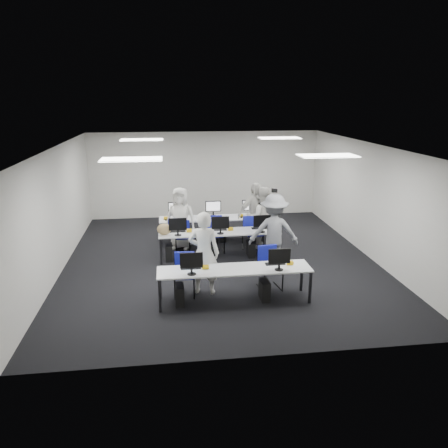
{
  "coord_description": "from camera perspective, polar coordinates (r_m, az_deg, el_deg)",
  "views": [
    {
      "loc": [
        -1.3,
        -10.72,
        4.18
      ],
      "look_at": [
        0.09,
        -0.02,
        1.0
      ],
      "focal_mm": 35.0,
      "sensor_mm": 36.0,
      "label": 1
    }
  ],
  "objects": [
    {
      "name": "equipment_front",
      "position": [
        9.21,
        0.19,
        -8.1
      ],
      "size": [
        2.51,
        0.41,
        1.19
      ],
      "color": "#0D52AD",
      "rests_on": "desk_front"
    },
    {
      "name": "desk_back",
      "position": [
        12.88,
        -1.33,
        0.64
      ],
      "size": [
        3.2,
        0.7,
        0.73
      ],
      "color": "silver",
      "rests_on": "ground"
    },
    {
      "name": "chair_5",
      "position": [
        12.46,
        -6.11,
        -1.9
      ],
      "size": [
        0.51,
        0.55,
        0.9
      ],
      "rotation": [
        0.0,
        0.0,
        -0.17
      ],
      "color": "navy",
      "rests_on": "ground"
    },
    {
      "name": "chair_7",
      "position": [
        12.49,
        3.48,
        -1.68
      ],
      "size": [
        0.54,
        0.58,
        0.98
      ],
      "rotation": [
        0.0,
        0.0,
        -0.13
      ],
      "color": "navy",
      "rests_on": "ground"
    },
    {
      "name": "handbag",
      "position": [
        11.33,
        -7.83,
        -0.68
      ],
      "size": [
        0.37,
        0.24,
        0.3
      ],
      "primitive_type": "ellipsoid",
      "rotation": [
        0.0,
        0.0,
        -0.03
      ],
      "color": "#9B8950",
      "rests_on": "desk_mid"
    },
    {
      "name": "room",
      "position": [
        11.13,
        -0.47,
        2.48
      ],
      "size": [
        9.0,
        9.02,
        3.0
      ],
      "color": "black",
      "rests_on": "ground"
    },
    {
      "name": "ceiling_panels",
      "position": [
        10.87,
        -0.49,
        10.1
      ],
      "size": [
        5.2,
        4.6,
        0.02
      ],
      "color": "white",
      "rests_on": "room"
    },
    {
      "name": "dslr_camera",
      "position": [
        10.77,
        6.6,
        4.4
      ],
      "size": [
        0.16,
        0.2,
        0.1
      ],
      "primitive_type": "cube",
      "rotation": [
        0.0,
        0.0,
        3.0
      ],
      "color": "black",
      "rests_on": "photographer"
    },
    {
      "name": "chair_4",
      "position": [
        12.32,
        4.03,
        -2.02
      ],
      "size": [
        0.45,
        0.49,
        0.92
      ],
      "rotation": [
        0.0,
        0.0,
        0.01
      ],
      "color": "navy",
      "rests_on": "ground"
    },
    {
      "name": "equipment_mid",
      "position": [
        11.61,
        -1.51,
        -2.81
      ],
      "size": [
        2.91,
        0.41,
        1.19
      ],
      "color": "white",
      "rests_on": "desk_mid"
    },
    {
      "name": "chair_3",
      "position": [
        12.14,
        -1.17,
        -2.18
      ],
      "size": [
        0.5,
        0.54,
        0.98
      ],
      "rotation": [
        0.0,
        0.0,
        0.04
      ],
      "color": "navy",
      "rests_on": "ground"
    },
    {
      "name": "photographer",
      "position": [
        10.85,
        6.52,
        -1.02
      ],
      "size": [
        1.31,
        0.87,
        1.9
      ],
      "primitive_type": "imported",
      "rotation": [
        0.0,
        0.0,
        3.0
      ],
      "color": "slate",
      "rests_on": "ground"
    },
    {
      "name": "chair_2",
      "position": [
        12.23,
        -5.4,
        -2.33
      ],
      "size": [
        0.43,
        0.46,
        0.84
      ],
      "rotation": [
        0.0,
        0.0,
        -0.04
      ],
      "color": "navy",
      "rests_on": "ground"
    },
    {
      "name": "student_3",
      "position": [
        12.44,
        4.03,
        1.2
      ],
      "size": [
        1.17,
        0.79,
        1.85
      ],
      "primitive_type": "imported",
      "rotation": [
        0.0,
        0.0,
        0.34
      ],
      "color": "silver",
      "rests_on": "ground"
    },
    {
      "name": "equipment_back",
      "position": [
        13.01,
        -0.49,
        -0.68
      ],
      "size": [
        2.91,
        0.41,
        1.19
      ],
      "color": "white",
      "rests_on": "desk_back"
    },
    {
      "name": "student_0",
      "position": [
        9.43,
        -2.63,
        -3.82
      ],
      "size": [
        0.76,
        0.59,
        1.85
      ],
      "primitive_type": "imported",
      "rotation": [
        0.0,
        0.0,
        2.9
      ],
      "color": "silver",
      "rests_on": "ground"
    },
    {
      "name": "chair_0",
      "position": [
        9.6,
        -5.15,
        -7.56
      ],
      "size": [
        0.48,
        0.52,
        0.92
      ],
      "rotation": [
        0.0,
        0.0,
        -0.07
      ],
      "color": "navy",
      "rests_on": "ground"
    },
    {
      "name": "chair_6",
      "position": [
        12.39,
        -1.65,
        -1.98
      ],
      "size": [
        0.43,
        0.47,
        0.86
      ],
      "rotation": [
        0.0,
        0.0,
        0.03
      ],
      "color": "navy",
      "rests_on": "ground"
    },
    {
      "name": "student_2",
      "position": [
        12.3,
        -5.68,
        0.74
      ],
      "size": [
        0.99,
        0.79,
        1.75
      ],
      "primitive_type": "imported",
      "rotation": [
        0.0,
        0.0,
        -0.31
      ],
      "color": "silver",
      "rests_on": "ground"
    },
    {
      "name": "desk_front",
      "position": [
        9.12,
        1.38,
        -6.15
      ],
      "size": [
        3.2,
        0.7,
        0.73
      ],
      "color": "silver",
      "rests_on": "ground"
    },
    {
      "name": "chair_1",
      "position": [
        9.92,
        5.98,
        -6.7
      ],
      "size": [
        0.54,
        0.57,
        0.96
      ],
      "rotation": [
        0.0,
        0.0,
        0.15
      ],
      "color": "navy",
      "rests_on": "ground"
    },
    {
      "name": "desk_mid",
      "position": [
        11.54,
        -0.58,
        -1.23
      ],
      "size": [
        3.2,
        0.7,
        0.73
      ],
      "color": "silver",
      "rests_on": "ground"
    },
    {
      "name": "student_1",
      "position": [
        12.33,
        4.99,
        0.83
      ],
      "size": [
        0.93,
        0.76,
        1.76
      ],
      "primitive_type": "imported",
      "rotation": [
        0.0,
        0.0,
        3.03
      ],
      "color": "silver",
      "rests_on": "ground"
    }
  ]
}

